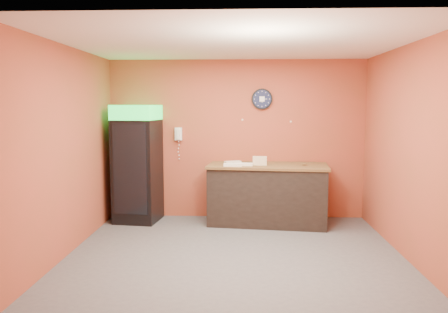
{
  "coord_description": "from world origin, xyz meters",
  "views": [
    {
      "loc": [
        0.08,
        -5.74,
        2.01
      ],
      "look_at": [
        -0.17,
        0.6,
        1.26
      ],
      "focal_mm": 35.0,
      "sensor_mm": 36.0,
      "label": 1
    }
  ],
  "objects": [
    {
      "name": "butcher_paper",
      "position": [
        0.53,
        1.57,
        0.99
      ],
      "size": [
        2.08,
        1.12,
        0.04
      ],
      "primitive_type": "cube",
      "rotation": [
        0.0,
        0.0,
        -0.1
      ],
      "color": "brown",
      "rests_on": "prep_counter"
    },
    {
      "name": "wrapped_sandwich_left",
      "position": [
        -0.06,
        1.35,
        1.03
      ],
      "size": [
        0.31,
        0.13,
        0.04
      ],
      "primitive_type": "cube",
      "rotation": [
        0.0,
        0.0,
        -0.05
      ],
      "color": "white",
      "rests_on": "butcher_paper"
    },
    {
      "name": "wall_phone",
      "position": [
        -1.03,
        1.95,
        1.5
      ],
      "size": [
        0.12,
        0.11,
        0.23
      ],
      "color": "white",
      "rests_on": "back_wall"
    },
    {
      "name": "wrapped_sandwich_right",
      "position": [
        -0.06,
        1.7,
        1.03
      ],
      "size": [
        0.3,
        0.22,
        0.04
      ],
      "primitive_type": "cube",
      "rotation": [
        0.0,
        0.0,
        0.44
      ],
      "color": "white",
      "rests_on": "butcher_paper"
    },
    {
      "name": "sub_roll_stack",
      "position": [
        0.39,
        1.49,
        1.08
      ],
      "size": [
        0.24,
        0.1,
        0.15
      ],
      "rotation": [
        0.0,
        0.0,
        -0.09
      ],
      "color": "beige",
      "rests_on": "butcher_paper"
    },
    {
      "name": "left_wall",
      "position": [
        -2.25,
        0.0,
        1.4
      ],
      "size": [
        0.02,
        4.0,
        2.8
      ],
      "primitive_type": "cube",
      "color": "#AB4230",
      "rests_on": "floor"
    },
    {
      "name": "wrapped_sandwich_mid",
      "position": [
        0.13,
        1.43,
        1.03
      ],
      "size": [
        0.31,
        0.15,
        0.04
      ],
      "primitive_type": "cube",
      "rotation": [
        0.0,
        0.0,
        -0.11
      ],
      "color": "white",
      "rests_on": "butcher_paper"
    },
    {
      "name": "right_wall",
      "position": [
        2.25,
        0.0,
        1.4
      ],
      "size": [
        0.02,
        4.0,
        2.8
      ],
      "primitive_type": "cube",
      "color": "#AB4230",
      "rests_on": "floor"
    },
    {
      "name": "prep_counter",
      "position": [
        0.53,
        1.57,
        0.49
      ],
      "size": [
        2.03,
        1.08,
        0.97
      ],
      "primitive_type": "cube",
      "rotation": [
        0.0,
        0.0,
        -0.12
      ],
      "color": "black",
      "rests_on": "floor"
    },
    {
      "name": "floor",
      "position": [
        0.0,
        0.0,
        0.0
      ],
      "size": [
        4.5,
        4.5,
        0.0
      ],
      "primitive_type": "plane",
      "color": "#47474C",
      "rests_on": "ground"
    },
    {
      "name": "ceiling",
      "position": [
        0.0,
        0.0,
        2.8
      ],
      "size": [
        4.5,
        4.0,
        0.02
      ],
      "primitive_type": "cube",
      "color": "white",
      "rests_on": "back_wall"
    },
    {
      "name": "beverage_cooler",
      "position": [
        -1.7,
        1.61,
        0.98
      ],
      "size": [
        0.79,
        0.79,
        2.01
      ],
      "rotation": [
        0.0,
        0.0,
        -0.13
      ],
      "color": "black",
      "rests_on": "floor"
    },
    {
      "name": "wall_clock",
      "position": [
        0.44,
        1.97,
        2.11
      ],
      "size": [
        0.37,
        0.06,
        0.37
      ],
      "color": "black",
      "rests_on": "back_wall"
    },
    {
      "name": "kitchen_tool",
      "position": [
        0.36,
        1.56,
        1.04
      ],
      "size": [
        0.06,
        0.06,
        0.06
      ],
      "primitive_type": "cylinder",
      "color": "silver",
      "rests_on": "butcher_paper"
    },
    {
      "name": "back_wall",
      "position": [
        0.0,
        2.0,
        1.4
      ],
      "size": [
        4.5,
        0.02,
        2.8
      ],
      "primitive_type": "cube",
      "color": "#AB4230",
      "rests_on": "floor"
    }
  ]
}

